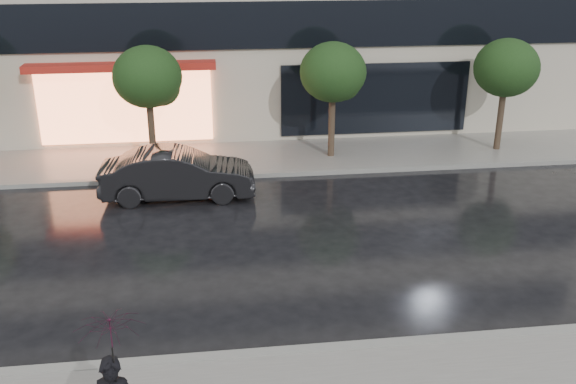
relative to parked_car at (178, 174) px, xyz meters
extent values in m
plane|color=black|center=(2.09, -7.06, -0.73)|extent=(120.00, 120.00, 0.00)
cube|color=slate|center=(2.09, 3.19, -0.67)|extent=(60.00, 3.50, 0.12)
cube|color=gray|center=(2.09, -8.06, -0.66)|extent=(60.00, 0.25, 0.14)
cube|color=gray|center=(2.09, 1.44, -0.66)|extent=(60.00, 0.25, 0.14)
cube|color=black|center=(2.09, 4.88, 3.57)|extent=(28.00, 0.12, 1.60)
cube|color=#FF8C59|center=(-1.91, 4.86, 0.87)|extent=(6.00, 0.10, 2.60)
cube|color=#AB221A|center=(-1.91, 4.53, 2.32)|extent=(6.40, 0.70, 0.25)
cube|color=black|center=(7.09, 4.88, 0.87)|extent=(7.00, 0.10, 2.60)
cylinder|color=#33261C|center=(-0.91, 2.94, 0.37)|extent=(0.22, 0.22, 2.20)
ellipsoid|color=black|center=(-0.91, 2.94, 2.27)|extent=(2.20, 2.20, 1.98)
sphere|color=black|center=(-0.51, 3.14, 1.87)|extent=(1.20, 1.20, 1.20)
cylinder|color=#33261C|center=(5.09, 2.94, 0.37)|extent=(0.22, 0.22, 2.20)
ellipsoid|color=black|center=(5.09, 2.94, 2.27)|extent=(2.20, 2.20, 1.98)
sphere|color=black|center=(5.49, 3.14, 1.87)|extent=(1.20, 1.20, 1.20)
cylinder|color=#33261C|center=(11.09, 2.94, 0.37)|extent=(0.22, 0.22, 2.20)
ellipsoid|color=black|center=(11.09, 2.94, 2.27)|extent=(2.20, 2.20, 1.98)
sphere|color=black|center=(11.49, 3.14, 1.87)|extent=(1.20, 1.20, 1.20)
imported|color=black|center=(0.00, 0.00, 0.00)|extent=(4.45, 1.62, 1.46)
imported|color=#36091E|center=(-0.45, -10.38, 1.37)|extent=(1.02, 1.04, 0.84)
cylinder|color=black|center=(-0.45, -10.38, 0.89)|extent=(0.02, 0.02, 0.86)
camera|label=1|loc=(0.95, -17.73, 6.34)|focal=40.00mm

